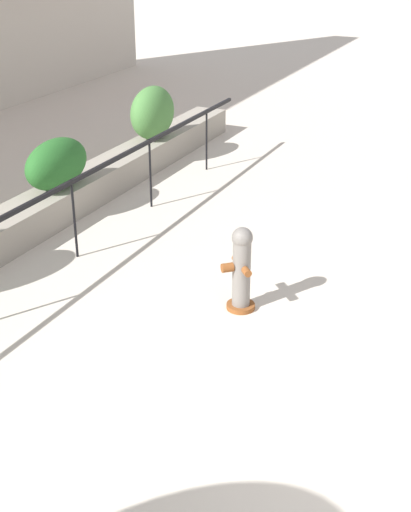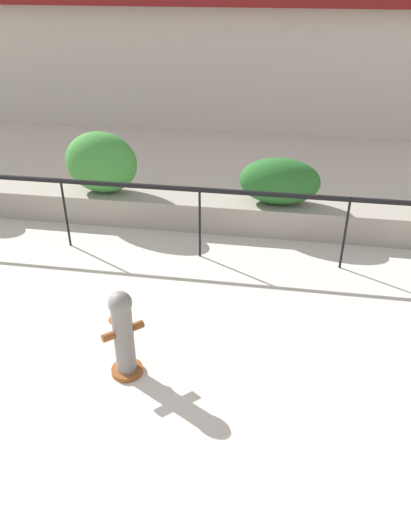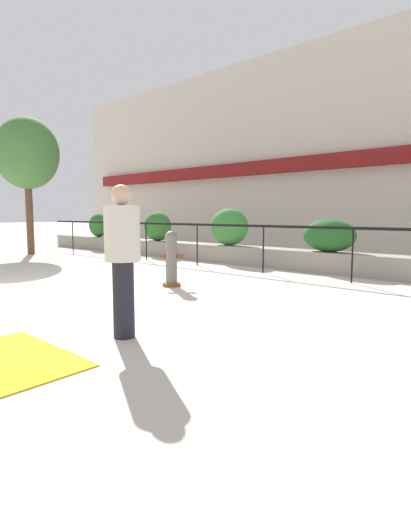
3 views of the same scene
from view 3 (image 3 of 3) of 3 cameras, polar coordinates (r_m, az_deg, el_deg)
ground_plane at (r=8.13m, az=-25.35°, el=-4.52°), size 120.00×120.00×0.00m
building_facade at (r=17.00m, az=15.71°, el=14.53°), size 30.00×1.36×8.00m
planter_wall_low at (r=11.78m, az=2.43°, el=0.39°), size 18.00×0.70×0.50m
fence_railing_segment at (r=10.90m, az=-1.20°, el=3.98°), size 15.00×0.05×1.15m
hedge_bush_0 at (r=16.48m, az=-15.03°, el=4.27°), size 0.94×0.65×0.92m
hedge_bush_1 at (r=13.70m, az=-6.88°, el=4.23°), size 1.16×0.68×0.98m
hedge_bush_2 at (r=11.58m, az=3.39°, el=4.16°), size 1.25×0.70×1.06m
hedge_bush_3 at (r=10.01m, az=17.23°, el=2.79°), size 1.33×0.67×0.78m
fire_hydrant at (r=7.79m, az=-4.90°, el=-0.29°), size 0.50×0.50×1.08m
street_tree at (r=15.43m, az=-24.17°, el=13.13°), size 2.32×2.08×4.70m
pedestrian at (r=4.57m, az=-11.76°, el=0.65°), size 0.56×0.56×1.73m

